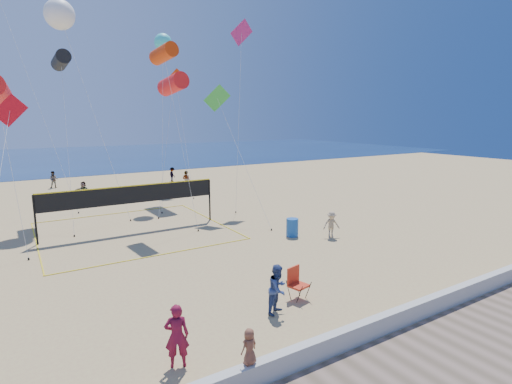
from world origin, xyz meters
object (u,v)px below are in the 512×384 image
camp_chair (296,281)px  volleyball_net (132,200)px  woman (177,336)px  trash_barrel (292,227)px

camp_chair → volleyball_net: (-2.61, 11.91, 1.18)m
woman → volleyball_net: (2.45, 13.46, 0.97)m
volleyball_net → camp_chair: bearing=-77.5°
woman → volleyball_net: volleyball_net is taller
woman → camp_chair: 5.30m
woman → trash_barrel: woman is taller
camp_chair → volleyball_net: 12.25m
woman → camp_chair: bearing=-142.5°
camp_chair → trash_barrel: 7.71m
woman → trash_barrel: (9.58, 7.79, -0.37)m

